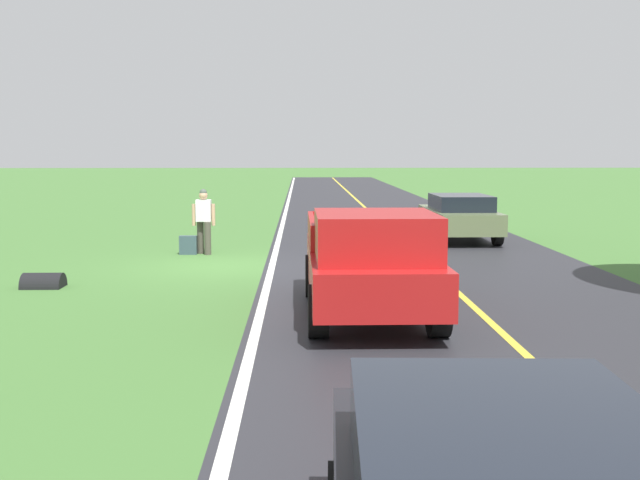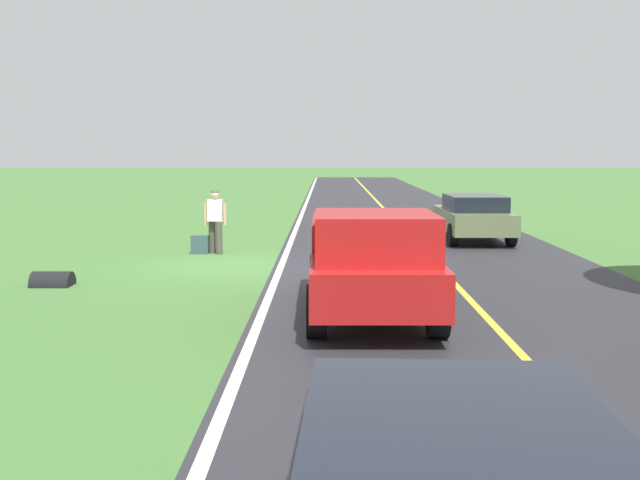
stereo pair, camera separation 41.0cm
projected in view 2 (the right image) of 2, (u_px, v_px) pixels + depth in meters
name	position (u px, v px, depth m)	size (l,w,h in m)	color
ground_plane	(236.00, 266.00, 18.91)	(200.00, 200.00, 0.00)	#427033
road_surface	(438.00, 266.00, 18.86)	(7.91, 120.00, 0.00)	#28282D
lane_edge_line	(281.00, 266.00, 18.90)	(0.16, 117.60, 0.00)	silver
lane_centre_line	(438.00, 266.00, 18.86)	(0.14, 117.60, 0.00)	gold
hitchhiker_walking	(215.00, 217.00, 21.05)	(0.62, 0.51, 1.75)	#4C473D
suitcase_carried	(200.00, 245.00, 21.06)	(0.20, 0.46, 0.50)	#384C56
pickup_truck_passing	(371.00, 260.00, 13.02)	(2.13, 5.41, 1.82)	#B21919
sedan_near_oncoming	(473.00, 216.00, 24.03)	(1.95, 4.41, 1.41)	#66754C
drainage_culvert	(53.00, 286.00, 16.15)	(0.60, 0.60, 0.80)	black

